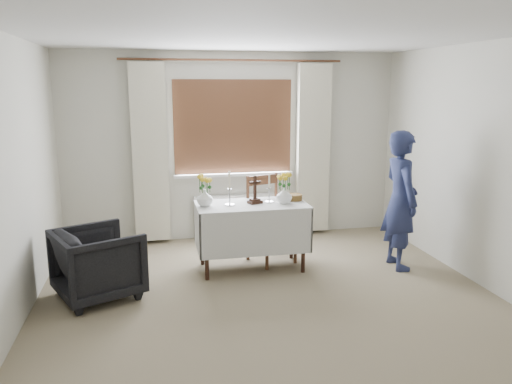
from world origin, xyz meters
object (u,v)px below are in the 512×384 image
at_px(armchair, 98,263).
at_px(flower_vase_left, 205,198).
at_px(altar_table, 252,236).
at_px(flower_vase_right, 284,195).
at_px(wooden_cross, 255,190).
at_px(person, 400,200).
at_px(wooden_chair, 272,220).

relative_size(armchair, flower_vase_left, 4.15).
distance_m(altar_table, flower_vase_right, 0.60).
xyz_separation_m(wooden_cross, flower_vase_right, (0.32, -0.06, -0.07)).
height_order(altar_table, person, person).
distance_m(altar_table, flower_vase_left, 0.70).
distance_m(wooden_cross, flower_vase_right, 0.34).
bearing_deg(armchair, flower_vase_left, -91.66).
xyz_separation_m(wooden_chair, flower_vase_right, (0.09, -0.23, 0.34)).
bearing_deg(person, altar_table, 82.46).
xyz_separation_m(armchair, wooden_cross, (1.67, 0.48, 0.57)).
xyz_separation_m(wooden_chair, flower_vase_left, (-0.80, -0.17, 0.34)).
height_order(wooden_chair, person, person).
distance_m(person, flower_vase_left, 2.21).
distance_m(altar_table, person, 1.74).
bearing_deg(wooden_chair, flower_vase_left, 171.07).
relative_size(altar_table, wooden_cross, 3.91).
relative_size(altar_table, armchair, 1.62).
distance_m(armchair, flower_vase_left, 1.31).
distance_m(wooden_chair, wooden_cross, 0.50).
relative_size(wooden_cross, flower_vase_left, 1.71).
bearing_deg(armchair, altar_table, -98.89).
height_order(wooden_chair, armchair, wooden_chair).
xyz_separation_m(armchair, person, (3.30, 0.18, 0.44)).
bearing_deg(flower_vase_left, armchair, -157.09).
bearing_deg(person, armchair, 95.12).
xyz_separation_m(altar_table, flower_vase_right, (0.36, -0.05, 0.47)).
bearing_deg(altar_table, flower_vase_right, -7.05).
bearing_deg(wooden_cross, wooden_chair, 13.81).
distance_m(altar_table, wooden_cross, 0.54).
bearing_deg(wooden_cross, armchair, 174.48).
height_order(armchair, person, person).
height_order(altar_table, wooden_chair, wooden_chair).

